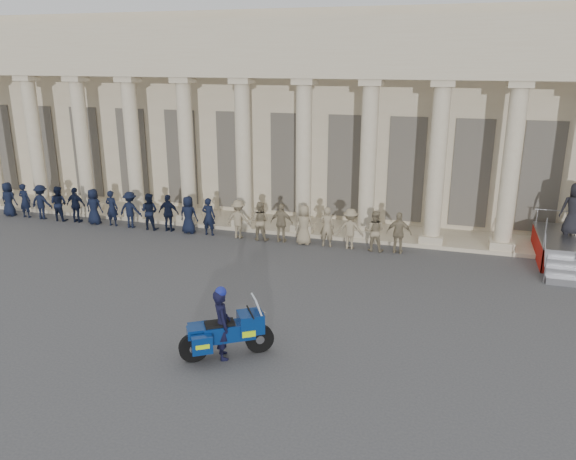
{
  "coord_description": "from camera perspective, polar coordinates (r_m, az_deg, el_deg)",
  "views": [
    {
      "loc": [
        7.26,
        -13.59,
        7.05
      ],
      "look_at": [
        2.07,
        3.33,
        1.6
      ],
      "focal_mm": 35.0,
      "sensor_mm": 36.0,
      "label": 1
    }
  ],
  "objects": [
    {
      "name": "rider",
      "position": [
        13.82,
        -6.73,
        -9.34
      ],
      "size": [
        0.71,
        0.77,
        1.87
      ],
      "rotation": [
        0.0,
        0.0,
        2.15
      ],
      "color": "black",
      "rests_on": "ground"
    },
    {
      "name": "ground",
      "position": [
        16.94,
        -10.15,
        -7.76
      ],
      "size": [
        90.0,
        90.0,
        0.0
      ],
      "primitive_type": "plane",
      "color": "#424244",
      "rests_on": "ground"
    },
    {
      "name": "building",
      "position": [
        29.35,
        2.72,
        12.17
      ],
      "size": [
        40.0,
        12.5,
        9.0
      ],
      "color": "#C3B292",
      "rests_on": "ground"
    },
    {
      "name": "motorcycle",
      "position": [
        13.96,
        -6.16,
        -10.27
      ],
      "size": [
        2.05,
        1.61,
        1.51
      ],
      "rotation": [
        0.0,
        0.0,
        0.58
      ],
      "color": "black",
      "rests_on": "ground"
    },
    {
      "name": "officer_rank",
      "position": [
        23.8,
        -10.53,
        1.57
      ],
      "size": [
        18.7,
        0.6,
        1.58
      ],
      "color": "black",
      "rests_on": "ground"
    }
  ]
}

